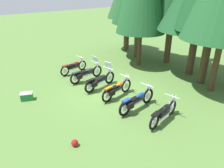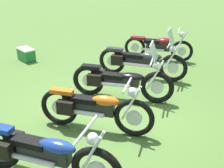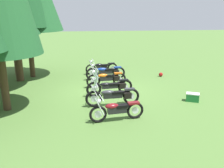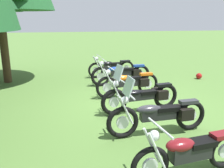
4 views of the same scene
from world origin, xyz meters
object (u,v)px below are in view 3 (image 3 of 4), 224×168
object	(u,v)px
motorcycle_1	(113,95)
dropped_helmet	(161,74)
motorcycle_2	(110,86)
motorcycle_3	(107,79)
motorcycle_0	(117,110)
picnic_cooler	(193,97)
motorcycle_4	(106,72)
motorcycle_5	(101,67)

from	to	relation	value
motorcycle_1	dropped_helmet	size ratio (longest dim) A/B	9.41
motorcycle_2	motorcycle_3	size ratio (longest dim) A/B	1.05
motorcycle_0	picnic_cooler	distance (m)	4.13
motorcycle_3	motorcycle_4	world-z (taller)	motorcycle_4
motorcycle_0	motorcycle_2	size ratio (longest dim) A/B	0.91
motorcycle_1	motorcycle_3	xyz separation A→B (m)	(2.81, -0.04, -0.01)
motorcycle_0	motorcycle_3	distance (m)	4.38
dropped_helmet	picnic_cooler	bearing A→B (deg)	-179.69
motorcycle_0	picnic_cooler	world-z (taller)	motorcycle_0
motorcycle_1	motorcycle_2	bearing A→B (deg)	-94.98
motorcycle_3	dropped_helmet	bearing A→B (deg)	-160.80
motorcycle_0	dropped_helmet	world-z (taller)	motorcycle_0
motorcycle_1	motorcycle_2	world-z (taller)	motorcycle_2
motorcycle_0	picnic_cooler	size ratio (longest dim) A/B	3.14
motorcycle_2	motorcycle_0	bearing A→B (deg)	79.15
motorcycle_2	picnic_cooler	size ratio (longest dim) A/B	3.47
motorcycle_2	picnic_cooler	xyz separation A→B (m)	(-1.34, -3.65, -0.27)
motorcycle_1	picnic_cooler	world-z (taller)	motorcycle_1
motorcycle_2	dropped_helmet	distance (m)	4.85
motorcycle_5	motorcycle_3	bearing A→B (deg)	83.80
motorcycle_0	motorcycle_4	world-z (taller)	motorcycle_4
motorcycle_2	dropped_helmet	size ratio (longest dim) A/B	9.15
motorcycle_5	picnic_cooler	distance (m)	6.77
motorcycle_1	motorcycle_0	bearing A→B (deg)	83.19
motorcycle_5	motorcycle_1	bearing A→B (deg)	82.86
picnic_cooler	dropped_helmet	size ratio (longest dim) A/B	2.64
motorcycle_5	motorcycle_0	bearing A→B (deg)	82.10
motorcycle_2	motorcycle_3	distance (m)	1.41
motorcycle_0	motorcycle_4	distance (m)	5.88
motorcycle_3	motorcycle_4	xyz separation A→B (m)	(1.49, -0.11, 0.00)
motorcycle_1	picnic_cooler	distance (m)	3.70
motorcycle_0	motorcycle_2	world-z (taller)	motorcycle_2
motorcycle_2	dropped_helmet	xyz separation A→B (m)	(3.19, -3.63, -0.34)
motorcycle_2	motorcycle_4	size ratio (longest dim) A/B	0.97
motorcycle_0	motorcycle_3	world-z (taller)	motorcycle_3
motorcycle_1	motorcycle_5	distance (m)	5.72
dropped_helmet	motorcycle_4	bearing A→B (deg)	94.69
motorcycle_2	motorcycle_3	bearing A→B (deg)	-98.42
motorcycle_3	motorcycle_5	xyz separation A→B (m)	(2.91, 0.06, -0.01)
motorcycle_1	motorcycle_4	distance (m)	4.31
motorcycle_1	picnic_cooler	bearing A→B (deg)	177.46
motorcycle_3	picnic_cooler	size ratio (longest dim) A/B	3.29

